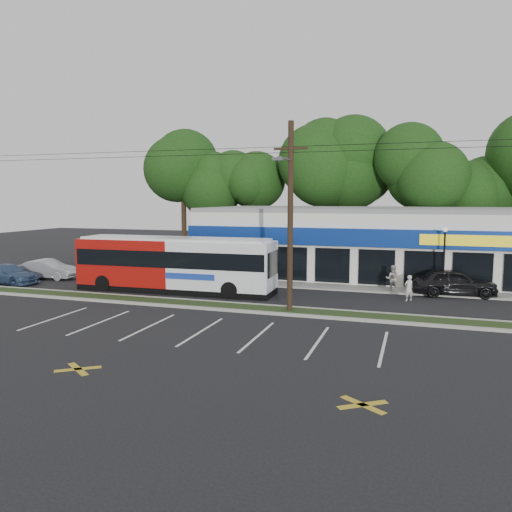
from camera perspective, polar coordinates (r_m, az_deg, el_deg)
The scene contains 15 objects.
ground at distance 26.82m, azimuth -2.94°, elevation -6.44°, with size 120.00×120.00×0.00m, color black.
grass_strip at distance 27.72m, azimuth -2.20°, elevation -5.87°, with size 40.00×1.60×0.12m, color #223114.
curb_south at distance 26.94m, azimuth -2.83°, elevation -6.22°, with size 40.00×0.25×0.14m, color #9E9E93.
curb_north at distance 28.49m, azimuth -1.61°, elevation -5.50°, with size 40.00×0.25×0.14m, color #9E9E93.
sidewalk at distance 34.20m, azimuth 10.41°, elevation -3.59°, with size 32.00×2.20×0.10m, color #9E9E93.
strip_mall at distance 40.63m, azimuth 12.49°, elevation 1.68°, with size 25.00×12.55×5.30m.
utility_pole at distance 26.15m, azimuth 3.55°, elevation 5.20°, with size 50.00×2.77×10.00m.
lamp_post at distance 33.40m, azimuth 20.71°, elevation 0.38°, with size 0.30×0.30×4.25m.
tree_line at distance 50.72m, azimuth 12.07°, elevation 9.18°, with size 46.76×6.76×11.83m.
metrobus at distance 32.78m, azimuth -9.23°, elevation -0.79°, with size 13.21×3.09×3.53m.
car_dark at distance 33.37m, azimuth 21.69°, elevation -2.80°, with size 2.03×5.05×1.72m, color black.
car_silver at distance 40.64m, azimuth -22.66°, elevation -1.41°, with size 1.54×4.42×1.46m, color #9C9DA3.
car_blue at distance 39.61m, azimuth -26.46°, elevation -1.86°, with size 1.92×4.72×1.37m, color navy.
pedestrian_a at distance 30.85m, azimuth 17.06°, elevation -3.53°, with size 0.56×0.37×1.55m, color silver.
pedestrian_b at distance 33.32m, azimuth 15.33°, elevation -2.53°, with size 0.86×0.67×1.77m, color #B6ADA3.
Camera 1 is at (9.36, -24.38, 6.08)m, focal length 35.00 mm.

